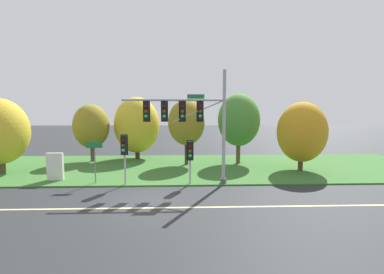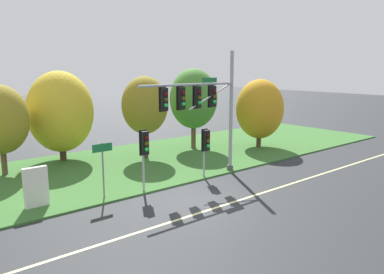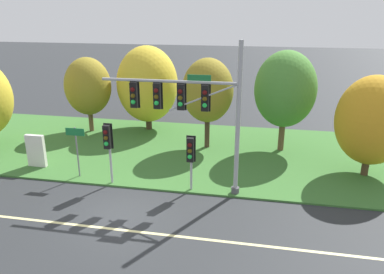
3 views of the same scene
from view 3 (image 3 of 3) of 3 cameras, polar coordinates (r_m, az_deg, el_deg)
name	(u,v)px [view 3 (image 3 of 3)]	position (r m, az deg, el deg)	size (l,w,h in m)	color
ground_plane	(118,214)	(17.59, -11.18, -11.42)	(160.00, 160.00, 0.00)	#282B2D
lane_stripe	(108,228)	(16.65, -12.74, -13.42)	(36.00, 0.16, 0.01)	beige
grass_verge	(165,149)	(24.63, -4.13, -1.84)	(48.00, 11.50, 0.10)	#386B2D
traffic_signal_mast	(192,106)	(17.67, -0.01, 4.80)	(6.79, 0.49, 7.42)	#9EA0A5
pedestrian_signal_near_kerb	(191,153)	(18.21, -0.22, -2.38)	(0.46, 0.55, 2.88)	#9EA0A5
pedestrian_signal_further_along	(108,141)	(19.28, -12.71, -0.56)	(0.46, 0.55, 3.28)	#9EA0A5
route_sign_post	(76,144)	(20.83, -17.22, -0.99)	(1.05, 0.08, 2.80)	slate
tree_left_of_mast	(88,86)	(28.22, -15.58, 7.43)	(3.32, 3.32, 5.45)	brown
tree_behind_signpost	(147,84)	(27.85, -6.81, 7.97)	(4.46, 4.46, 6.21)	#423021
tree_mid_verge	(208,91)	(23.78, 2.40, 7.07)	(3.26, 3.26, 5.83)	#423021
tree_tall_centre	(285,89)	(23.91, 14.02, 7.05)	(3.80, 3.80, 6.36)	brown
tree_right_far	(373,121)	(21.88, 25.84, 2.27)	(3.84, 3.84, 5.51)	#4C3823
info_kiosk	(36,151)	(23.30, -22.67, -1.96)	(1.10, 0.24, 1.90)	silver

